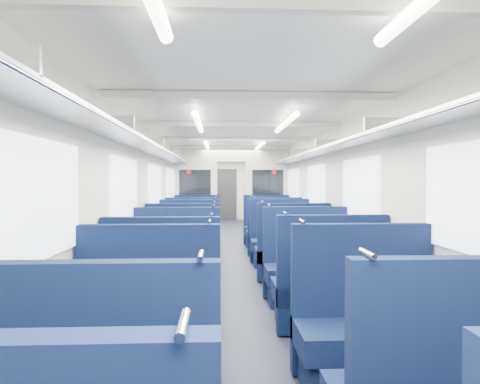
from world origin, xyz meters
TOP-DOWN VIEW (x-y plane):
  - floor at (0.00, 0.00)m, footprint 2.80×18.00m
  - ceiling at (0.00, 0.00)m, footprint 2.80×18.00m
  - wall_left at (-1.40, 0.00)m, footprint 0.02×18.00m
  - dado_left at (-1.39, 0.00)m, footprint 0.03×17.90m
  - wall_right at (1.40, 0.00)m, footprint 0.02×18.00m
  - dado_right at (1.39, 0.00)m, footprint 0.03×17.90m
  - wall_far at (0.00, 9.00)m, footprint 2.80×0.02m
  - luggage_rack_left at (-1.21, 0.00)m, footprint 0.36×17.40m
  - luggage_rack_right at (1.21, 0.00)m, footprint 0.36×17.40m
  - windows at (0.00, -0.46)m, footprint 2.78×15.60m
  - ceiling_fittings at (0.00, -0.26)m, footprint 2.70×16.06m
  - end_door at (0.00, 8.94)m, footprint 0.75×0.06m
  - bulkhead at (-0.00, 2.40)m, footprint 2.80×0.10m
  - seat_6 at (-0.83, -4.73)m, footprint 1.10×0.61m
  - seat_7 at (0.83, -4.75)m, footprint 1.10×0.61m
  - seat_8 at (-0.83, -3.74)m, footprint 1.10×0.61m
  - seat_9 at (0.83, -3.58)m, footprint 1.10×0.61m
  - seat_10 at (-0.83, -2.59)m, footprint 1.10×0.61m
  - seat_11 at (0.83, -2.55)m, footprint 1.10×0.61m
  - seat_12 at (-0.83, -1.37)m, footprint 1.10×0.61m
  - seat_13 at (0.83, -1.36)m, footprint 1.10×0.61m
  - seat_14 at (-0.83, -0.30)m, footprint 1.10×0.61m
  - seat_15 at (0.83, -0.20)m, footprint 1.10×0.61m
  - seat_16 at (-0.83, 0.87)m, footprint 1.10×0.61m
  - seat_17 at (0.83, 0.86)m, footprint 1.10×0.61m
  - seat_18 at (-0.83, 2.17)m, footprint 1.10×0.61m
  - seat_19 at (0.83, 2.04)m, footprint 1.10×0.61m

SIDE VIEW (x-z plane):
  - floor at x=0.00m, z-range -0.01..0.01m
  - dado_left at x=-1.39m, z-range 0.00..0.70m
  - dado_right at x=1.39m, z-range 0.00..0.70m
  - seat_6 at x=-0.83m, z-range -0.24..0.99m
  - seat_7 at x=0.83m, z-range -0.24..0.99m
  - seat_8 at x=-0.83m, z-range -0.24..0.99m
  - seat_9 at x=0.83m, z-range -0.24..0.99m
  - seat_10 at x=-0.83m, z-range -0.24..0.99m
  - seat_11 at x=0.83m, z-range -0.24..0.99m
  - seat_12 at x=-0.83m, z-range -0.24..0.99m
  - seat_13 at x=0.83m, z-range -0.24..0.99m
  - seat_14 at x=-0.83m, z-range -0.24..0.99m
  - seat_15 at x=0.83m, z-range -0.24..0.99m
  - seat_16 at x=-0.83m, z-range -0.24..0.99m
  - seat_17 at x=0.83m, z-range -0.24..0.99m
  - seat_18 at x=-0.83m, z-range -0.24..0.99m
  - seat_19 at x=0.83m, z-range -0.24..0.99m
  - end_door at x=0.00m, z-range 0.00..2.00m
  - wall_left at x=-1.40m, z-range 0.00..2.35m
  - wall_right at x=1.40m, z-range 0.00..2.35m
  - wall_far at x=0.00m, z-range 0.00..2.35m
  - bulkhead at x=0.00m, z-range 0.06..2.41m
  - windows at x=0.00m, z-range 1.04..1.79m
  - luggage_rack_left at x=-1.21m, z-range 1.88..2.06m
  - luggage_rack_right at x=1.21m, z-range 1.88..2.06m
  - ceiling_fittings at x=0.00m, z-range 2.23..2.35m
  - ceiling at x=0.00m, z-range 2.35..2.35m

